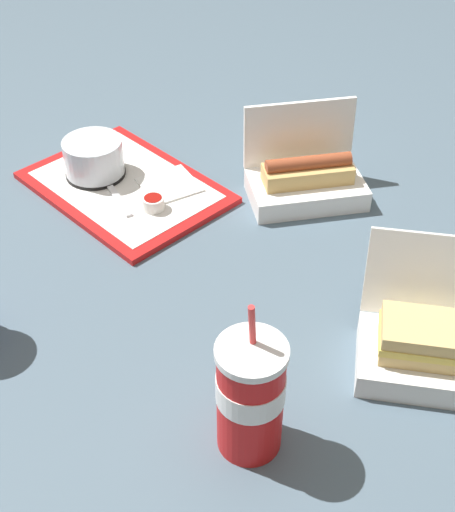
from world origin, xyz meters
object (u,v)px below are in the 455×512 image
at_px(food_tray, 125,187).
at_px(clamshell_sandwich_left, 423,344).
at_px(ketchup_cup, 153,203).
at_px(cake_container, 94,159).
at_px(soda_cup_back, 250,395).
at_px(clamshell_hotdog_corner, 306,178).
at_px(plastic_fork, 119,200).

xyz_separation_m(food_tray, clamshell_sandwich_left, (-0.64, -0.01, 0.04)).
bearing_deg(clamshell_sandwich_left, ketchup_cup, 2.35).
distance_m(food_tray, cake_container, 0.08).
relative_size(cake_container, soda_cup_back, 0.49).
bearing_deg(clamshell_hotdog_corner, clamshell_sandwich_left, 150.98).
height_order(food_tray, soda_cup_back, soda_cup_back).
height_order(cake_container, plastic_fork, cake_container).
bearing_deg(plastic_fork, clamshell_hotdog_corner, -111.50).
relative_size(clamshell_hotdog_corner, soda_cup_back, 1.07).
bearing_deg(clamshell_sandwich_left, plastic_fork, 4.78).
relative_size(ketchup_cup, soda_cup_back, 0.17).
xyz_separation_m(cake_container, soda_cup_back, (-0.62, 0.24, 0.04)).
bearing_deg(clamshell_hotdog_corner, soda_cup_back, 121.90).
relative_size(ketchup_cup, plastic_fork, 0.36).
bearing_deg(ketchup_cup, clamshell_sandwich_left, -177.65).
height_order(food_tray, ketchup_cup, ketchup_cup).
bearing_deg(cake_container, plastic_fork, 165.48).
bearing_deg(plastic_fork, food_tray, -32.18).
bearing_deg(cake_container, ketchup_cup, -179.22).
bearing_deg(plastic_fork, cake_container, 4.47).
bearing_deg(food_tray, cake_container, 13.43).
bearing_deg(soda_cup_back, clamshell_hotdog_corner, -58.10).
distance_m(food_tray, plastic_fork, 0.06).
xyz_separation_m(cake_container, clamshell_sandwich_left, (-0.71, -0.02, -0.00)).
relative_size(ketchup_cup, clamshell_hotdog_corner, 0.16).
distance_m(clamshell_hotdog_corner, soda_cup_back, 0.56).
distance_m(ketchup_cup, clamshell_sandwich_left, 0.54).
bearing_deg(cake_container, clamshell_hotdog_corner, -144.00).
height_order(clamshell_sandwich_left, soda_cup_back, soda_cup_back).
relative_size(food_tray, cake_container, 3.27).
distance_m(ketchup_cup, soda_cup_back, 0.52).
distance_m(plastic_fork, clamshell_hotdog_corner, 0.35).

